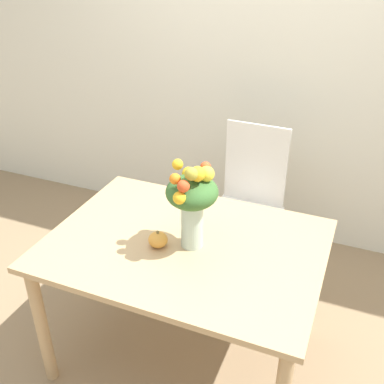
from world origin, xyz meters
The scene contains 6 objects.
ground_plane centered at (0.00, 0.00, 0.00)m, with size 12.00×12.00×0.00m, color #8E7556.
wall_back centered at (0.00, 1.38, 1.35)m, with size 8.00×0.06×2.70m.
dining_table centered at (0.00, 0.00, 0.64)m, with size 1.27×0.93×0.74m.
flower_vase centered at (0.04, -0.01, 0.98)m, with size 0.23×0.25×0.43m.
pumpkin centered at (-0.10, -0.07, 0.77)m, with size 0.09×0.09×0.08m.
dining_chair_near_window centered at (0.08, 0.81, 0.51)m, with size 0.44×0.44×1.01m.
Camera 1 is at (0.68, -1.57, 1.97)m, focal length 42.00 mm.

